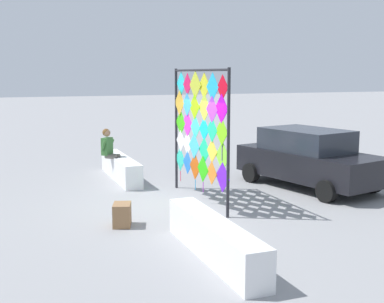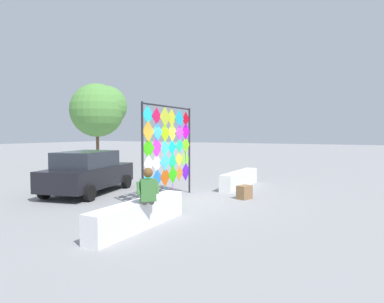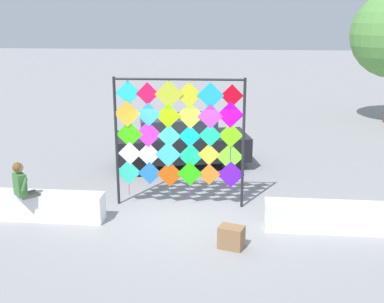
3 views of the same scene
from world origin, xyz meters
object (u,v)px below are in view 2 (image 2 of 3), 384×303
parked_car (88,172)px  tree_broadleaf (100,110)px  seated_vendor (147,193)px  cardboard_box_large (244,192)px  kite_display_rack (169,145)px

parked_car → tree_broadleaf: bearing=41.0°
seated_vendor → cardboard_box_large: seated_vendor is taller
kite_display_rack → parked_car: (-0.38, 3.41, -1.08)m
parked_car → tree_broadleaf: (8.66, 7.52, 3.11)m
kite_display_rack → parked_car: 3.60m
kite_display_rack → tree_broadleaf: 13.87m
kite_display_rack → tree_broadleaf: bearing=52.8°
kite_display_rack → cardboard_box_large: kite_display_rack is taller
cardboard_box_large → tree_broadleaf: size_ratio=0.09×
kite_display_rack → tree_broadleaf: size_ratio=0.57×
cardboard_box_large → tree_broadleaf: bearing=62.3°
seated_vendor → tree_broadleaf: tree_broadleaf is taller
kite_display_rack → cardboard_box_large: (1.37, -2.27, -1.66)m
tree_broadleaf → seated_vendor: bearing=-133.1°
kite_display_rack → seated_vendor: size_ratio=2.15×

